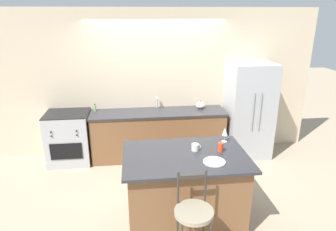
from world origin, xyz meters
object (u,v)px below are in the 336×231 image
refrigerator (248,110)px  pumpkin_decoration (200,105)px  bar_stool_near (194,220)px  tumbler_cup (221,147)px  dinner_plate (214,162)px  oven_range (69,137)px  soap_bottle (95,108)px  coffee_mug (195,147)px  wine_glass (225,132)px

refrigerator → pumpkin_decoration: bearing=169.9°
bar_stool_near → tumbler_cup: bearing=58.1°
bar_stool_near → dinner_plate: bearing=56.8°
oven_range → soap_bottle: 0.70m
coffee_mug → oven_range: bearing=138.5°
dinner_plate → tumbler_cup: bearing=60.6°
tumbler_cup → soap_bottle: tumbler_cup is taller
refrigerator → pumpkin_decoration: size_ratio=10.49×
tumbler_cup → soap_bottle: 2.67m
wine_glass → soap_bottle: (-1.93, 1.69, -0.13)m
wine_glass → tumbler_cup: (-0.14, -0.29, -0.09)m
refrigerator → bar_stool_near: size_ratio=1.67×
refrigerator → coffee_mug: refrigerator is taller
pumpkin_decoration → soap_bottle: (-1.95, 0.07, -0.01)m
bar_stool_near → coffee_mug: 0.98m
refrigerator → pumpkin_decoration: 0.90m
refrigerator → oven_range: 3.34m
tumbler_cup → pumpkin_decoration: size_ratio=0.71×
refrigerator → soap_bottle: (-2.83, 0.23, 0.07)m
coffee_mug → pumpkin_decoration: (0.48, 1.84, -0.02)m
tumbler_cup → wine_glass: bearing=64.8°
refrigerator → wine_glass: refrigerator is taller
bar_stool_near → wine_glass: (0.63, 1.09, 0.52)m
dinner_plate → pumpkin_decoration: pumpkin_decoration is taller
oven_range → wine_glass: size_ratio=4.58×
oven_range → wine_glass: bearing=-32.0°
dinner_plate → coffee_mug: bearing=115.0°
refrigerator → dinner_plate: size_ratio=6.64×
dinner_plate → coffee_mug: 0.38m
bar_stool_near → dinner_plate: (0.34, 0.52, 0.39)m
refrigerator → wine_glass: bearing=-121.7°
dinner_plate → coffee_mug: coffee_mug is taller
soap_bottle → dinner_plate: bearing=-54.0°
refrigerator → bar_stool_near: 3.00m
oven_range → bar_stool_near: 3.14m
refrigerator → soap_bottle: refrigerator is taller
coffee_mug → soap_bottle: size_ratio=0.91×
tumbler_cup → soap_bottle: size_ratio=0.87×
pumpkin_decoration → oven_range: bearing=-177.3°
coffee_mug → soap_bottle: bearing=127.7°
wine_glass → tumbler_cup: bearing=-115.2°
coffee_mug → tumbler_cup: tumbler_cup is taller
wine_glass → pumpkin_decoration: bearing=89.2°
bar_stool_near → tumbler_cup: (0.50, 0.80, 0.44)m
refrigerator → oven_range: refrigerator is taller
dinner_plate → wine_glass: bearing=62.7°
oven_range → wine_glass: wine_glass is taller
dinner_plate → pumpkin_decoration: 2.21m
refrigerator → tumbler_cup: 2.04m
refrigerator → wine_glass: (-0.90, -1.46, 0.20)m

